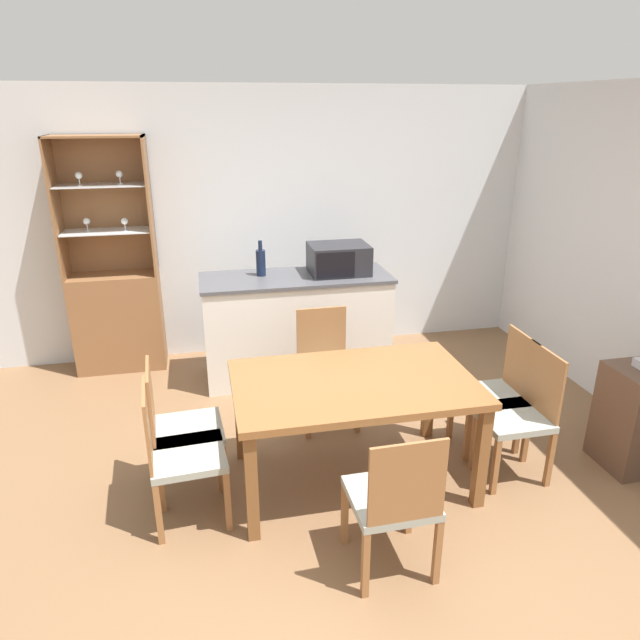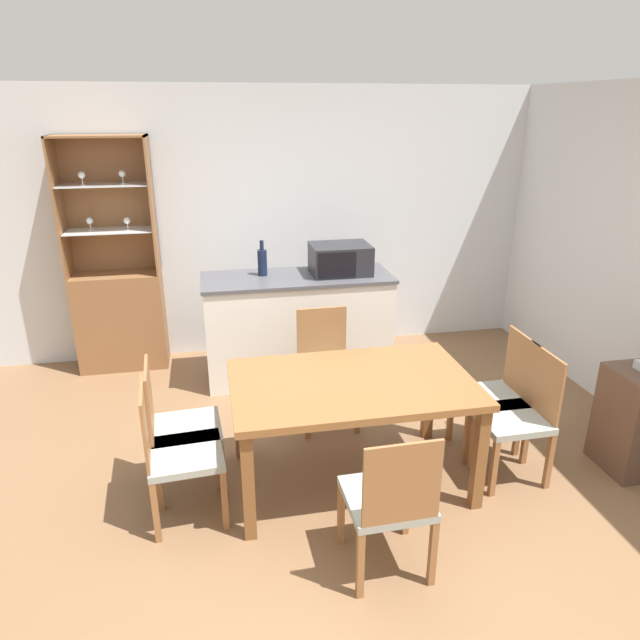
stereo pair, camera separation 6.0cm
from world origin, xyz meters
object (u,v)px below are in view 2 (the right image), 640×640
at_px(display_cabinet, 120,304).
at_px(dining_chair_side_right_near, 517,415).
at_px(dining_chair_side_left_near, 177,452).
at_px(wine_bottle, 262,262).
at_px(dining_chair_head_far, 326,368).
at_px(dining_chair_head_near, 390,501).
at_px(dining_chair_side_left_far, 179,427).
at_px(dining_chair_side_right_far, 497,395).
at_px(dining_table, 352,392).
at_px(microwave, 340,259).

height_order(display_cabinet, dining_chair_side_right_near, display_cabinet).
xyz_separation_m(dining_chair_side_left_near, wine_bottle, (0.72, 1.90, 0.63)).
bearing_deg(dining_chair_head_far, dining_chair_head_near, 89.58).
bearing_deg(wine_bottle, dining_chair_side_right_near, -52.17).
height_order(dining_chair_side_left_near, dining_chair_head_far, same).
relative_size(display_cabinet, dining_chair_side_left_far, 2.39).
bearing_deg(dining_chair_side_right_far, wine_bottle, 42.70).
bearing_deg(dining_chair_side_left_near, dining_table, 93.52).
bearing_deg(dining_chair_head_near, dining_chair_side_right_far, 39.98).
height_order(dining_chair_side_right_far, dining_chair_head_near, same).
bearing_deg(microwave, dining_table, -100.43).
xyz_separation_m(microwave, wine_bottle, (-0.69, 0.07, -0.01)).
height_order(dining_chair_side_right_far, microwave, microwave).
bearing_deg(dining_chair_side_left_far, dining_chair_head_near, 45.40).
relative_size(dining_table, dining_chair_side_right_far, 1.71).
bearing_deg(dining_chair_side_left_near, dining_chair_side_right_near, 86.00).
bearing_deg(dining_chair_side_right_near, dining_chair_head_near, 120.77).
relative_size(dining_chair_head_far, dining_chair_side_left_far, 1.00).
height_order(dining_chair_side_right_near, wine_bottle, wine_bottle).
height_order(dining_table, dining_chair_side_left_near, dining_chair_side_left_near).
relative_size(dining_table, dining_chair_side_left_far, 1.71).
height_order(microwave, wine_bottle, wine_bottle).
xyz_separation_m(dining_chair_side_right_far, dining_chair_side_left_far, (-2.19, -0.00, 0.00)).
relative_size(display_cabinet, wine_bottle, 6.79).
distance_m(dining_chair_head_far, dining_chair_head_near, 1.62).
distance_m(dining_chair_side_left_near, dining_chair_head_near, 1.28).
xyz_separation_m(dining_chair_side_left_near, dining_chair_head_far, (1.09, 0.96, 0.00)).
distance_m(dining_table, dining_chair_head_far, 0.84).
bearing_deg(dining_chair_side_left_far, dining_chair_head_far, 117.80).
relative_size(dining_chair_side_left_far, dining_chair_head_near, 1.00).
bearing_deg(dining_chair_side_right_near, dining_chair_side_left_far, 82.02).
xyz_separation_m(dining_chair_side_left_near, dining_chair_head_near, (1.09, -0.66, 0.00)).
xyz_separation_m(dining_table, dining_chair_head_near, (0.00, -0.81, -0.21)).
bearing_deg(microwave, wine_bottle, 174.46).
height_order(dining_chair_side_left_far, wine_bottle, wine_bottle).
xyz_separation_m(display_cabinet, dining_chair_head_far, (1.69, -1.38, -0.17)).
height_order(dining_table, wine_bottle, wine_bottle).
xyz_separation_m(dining_chair_head_far, dining_chair_side_left_far, (-1.09, -0.67, 0.00)).
distance_m(dining_table, dining_chair_side_left_near, 1.12).
distance_m(dining_table, dining_chair_side_right_far, 1.12).
xyz_separation_m(dining_chair_side_right_far, wine_bottle, (-1.47, 1.61, 0.63)).
bearing_deg(display_cabinet, microwave, -14.30).
bearing_deg(wine_bottle, dining_chair_head_far, -68.21).
distance_m(dining_chair_head_far, dining_chair_side_left_far, 1.28).
relative_size(dining_chair_head_far, wine_bottle, 2.84).
bearing_deg(display_cabinet, dining_chair_head_far, -39.39).
height_order(dining_table, dining_chair_side_right_near, dining_chair_side_right_near).
distance_m(dining_chair_side_left_far, dining_chair_head_near, 1.45).
relative_size(display_cabinet, dining_chair_side_left_near, 2.39).
relative_size(dining_table, dining_chair_side_left_near, 1.71).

